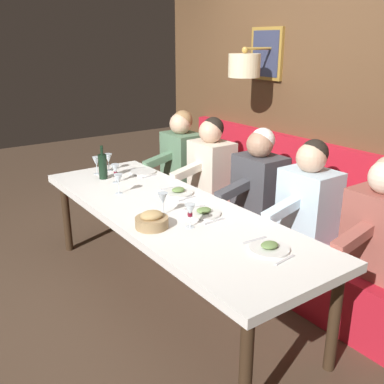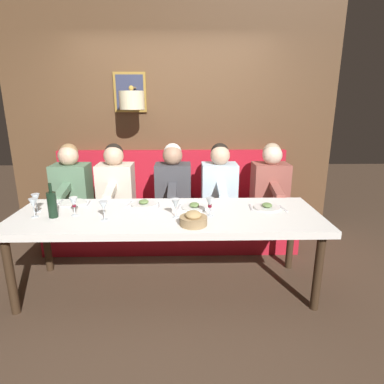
{
  "view_description": "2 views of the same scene",
  "coord_description": "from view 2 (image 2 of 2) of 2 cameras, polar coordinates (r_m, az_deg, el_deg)",
  "views": [
    {
      "loc": [
        -1.61,
        -2.54,
        1.91
      ],
      "look_at": [
        0.05,
        -0.22,
        0.92
      ],
      "focal_mm": 41.02,
      "sensor_mm": 36.0,
      "label": 1
    },
    {
      "loc": [
        -2.68,
        -0.16,
        1.7
      ],
      "look_at": [
        0.05,
        -0.22,
        0.92
      ],
      "focal_mm": 30.08,
      "sensor_mm": 36.0,
      "label": 2
    }
  ],
  "objects": [
    {
      "name": "diner_near",
      "position": [
        3.69,
        4.87,
        2.02
      ],
      "size": [
        0.6,
        0.4,
        0.79
      ],
      "color": "silver",
      "rests_on": "banquette_bench"
    },
    {
      "name": "diner_far",
      "position": [
        3.75,
        -13.41,
        1.88
      ],
      "size": [
        0.6,
        0.4,
        0.79
      ],
      "color": "beige",
      "rests_on": "banquette_bench"
    },
    {
      "name": "wine_glass_0",
      "position": [
        3.03,
        -26.33,
        -1.9
      ],
      "size": [
        0.07,
        0.07,
        0.16
      ],
      "color": "silver",
      "rests_on": "dining_table"
    },
    {
      "name": "place_setting_0",
      "position": [
        3.04,
        13.16,
        -2.59
      ],
      "size": [
        0.24,
        0.32,
        0.05
      ],
      "color": "silver",
      "rests_on": "dining_table"
    },
    {
      "name": "diner_middle",
      "position": [
        3.67,
        -3.39,
        1.98
      ],
      "size": [
        0.6,
        0.4,
        0.79
      ],
      "color": "#3D3D42",
      "rests_on": "banquette_bench"
    },
    {
      "name": "place_setting_2",
      "position": [
        2.97,
        0.42,
        -2.61
      ],
      "size": [
        0.24,
        0.32,
        0.05
      ],
      "color": "silver",
      "rests_on": "dining_table"
    },
    {
      "name": "diner_farthest",
      "position": [
        3.89,
        -20.63,
        1.76
      ],
      "size": [
        0.6,
        0.4,
        0.79
      ],
      "color": "#567A5B",
      "rests_on": "banquette_bench"
    },
    {
      "name": "back_wall_panel",
      "position": [
        4.16,
        -3.69,
        11.3
      ],
      "size": [
        0.59,
        4.09,
        2.9
      ],
      "color": "brown",
      "rests_on": "ground_plane"
    },
    {
      "name": "banquette_bench",
      "position": [
        3.86,
        -3.61,
        -6.52
      ],
      "size": [
        0.52,
        2.89,
        0.45
      ],
      "primitive_type": "cube",
      "color": "red",
      "rests_on": "ground_plane"
    },
    {
      "name": "wine_glass_2",
      "position": [
        2.75,
        -15.41,
        -2.49
      ],
      "size": [
        0.07,
        0.07,
        0.16
      ],
      "color": "silver",
      "rests_on": "dining_table"
    },
    {
      "name": "bread_bowl",
      "position": [
        2.57,
        0.24,
        -4.85
      ],
      "size": [
        0.22,
        0.22,
        0.12
      ],
      "color": "#9E7F56",
      "rests_on": "dining_table"
    },
    {
      "name": "wine_glass_4",
      "position": [
        2.74,
        3.19,
        -1.98
      ],
      "size": [
        0.07,
        0.07,
        0.16
      ],
      "color": "silver",
      "rests_on": "dining_table"
    },
    {
      "name": "dining_table",
      "position": [
        2.87,
        -4.45,
        -4.94
      ],
      "size": [
        0.9,
        2.69,
        0.74
      ],
      "color": "white",
      "rests_on": "ground_plane"
    },
    {
      "name": "place_setting_1",
      "position": [
        3.09,
        -8.54,
        -2.03
      ],
      "size": [
        0.24,
        0.33,
        0.05
      ],
      "color": "silver",
      "rests_on": "dining_table"
    },
    {
      "name": "wine_glass_3",
      "position": [
        2.71,
        -2.93,
        -2.17
      ],
      "size": [
        0.07,
        0.07,
        0.16
      ],
      "color": "silver",
      "rests_on": "dining_table"
    },
    {
      "name": "wine_glass_5",
      "position": [
        2.93,
        -20.24,
        -1.79
      ],
      "size": [
        0.07,
        0.07,
        0.16
      ],
      "color": "silver",
      "rests_on": "dining_table"
    },
    {
      "name": "place_setting_3",
      "position": [
        3.3,
        -20.22,
        -1.8
      ],
      "size": [
        0.24,
        0.32,
        0.01
      ],
      "color": "white",
      "rests_on": "dining_table"
    },
    {
      "name": "wine_bottle",
      "position": [
        2.95,
        -23.56,
        -2.0
      ],
      "size": [
        0.08,
        0.08,
        0.3
      ],
      "color": "black",
      "rests_on": "dining_table"
    },
    {
      "name": "ground_plane",
      "position": [
        3.17,
        -4.18,
        -16.47
      ],
      "size": [
        12.0,
        12.0,
        0.0
      ],
      "primitive_type": "plane",
      "color": "#4C3828"
    },
    {
      "name": "diner_nearest",
      "position": [
        3.79,
        13.71,
        2.02
      ],
      "size": [
        0.6,
        0.4,
        0.79
      ],
      "color": "#934C42",
      "rests_on": "banquette_bench"
    },
    {
      "name": "wine_glass_1",
      "position": [
        3.17,
        -25.97,
        -1.13
      ],
      "size": [
        0.07,
        0.07,
        0.16
      ],
      "color": "silver",
      "rests_on": "dining_table"
    }
  ]
}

